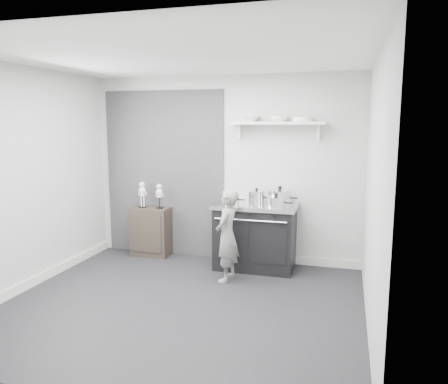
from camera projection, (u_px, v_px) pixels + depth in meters
The scene contains 15 objects.
ground at pixel (181, 304), 4.92m from camera, with size 4.00×4.00×0.00m, color black.
room_shell at pixel (176, 158), 4.83m from camera, with size 4.02×3.62×2.71m.
wall_shelf at pixel (278, 124), 5.98m from camera, with size 1.30×0.26×0.24m.
stove at pixel (255, 236), 6.10m from camera, with size 1.14×0.71×0.92m.
side_cabinet at pixel (151, 232), 6.69m from camera, with size 0.57×0.33×0.75m, color black.
child at pixel (227, 235), 5.58m from camera, with size 0.44×0.29×1.19m, color slate.
pot_front_left at pixel (231, 199), 6.04m from camera, with size 0.31×0.22×0.17m.
pot_back_left at pixel (257, 196), 6.14m from camera, with size 0.32×0.24×0.20m.
pot_back_right at pixel (280, 197), 6.01m from camera, with size 0.41×0.33×0.25m.
pot_front_right at pixel (276, 202), 5.79m from camera, with size 0.35×0.26×0.19m.
skeleton_full at pixel (142, 193), 6.63m from camera, with size 0.13×0.08×0.45m, color silver, non-canonical shape.
skeleton_torso at pixel (159, 194), 6.55m from camera, with size 0.12×0.08×0.43m, color silver, non-canonical shape.
bowl_large at pixel (248, 119), 6.07m from camera, with size 0.32×0.32×0.08m, color white.
bowl_small at pixel (279, 119), 5.96m from camera, with size 0.24×0.24×0.08m, color white.
plate_stack at pixel (303, 119), 5.87m from camera, with size 0.27×0.27×0.06m, color white.
Camera 1 is at (1.73, -4.35, 2.03)m, focal length 35.00 mm.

